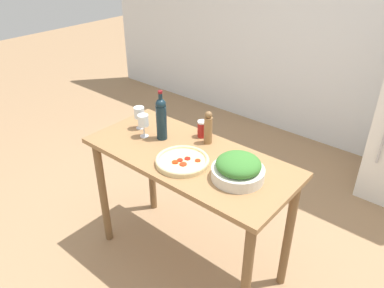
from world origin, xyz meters
name	(u,v)px	position (x,y,z in m)	size (l,w,h in m)	color
ground_plane	(189,258)	(0.00, 0.00, 0.00)	(14.00, 14.00, 0.00)	#9E7A56
wall_back	(342,23)	(0.00, 2.27, 1.30)	(6.40, 0.08, 2.60)	silver
prep_counter	(189,174)	(0.00, 0.00, 0.75)	(1.34, 0.61, 0.89)	olive
wine_bottle	(161,118)	(-0.27, 0.04, 1.04)	(0.07, 0.07, 0.33)	#142833
wine_glass_near	(143,122)	(-0.37, -0.02, 1.00)	(0.07, 0.07, 0.16)	silver
wine_glass_far	(139,114)	(-0.48, 0.05, 1.00)	(0.07, 0.07, 0.16)	silver
pepper_mill	(208,128)	(0.00, 0.19, 1.00)	(0.05, 0.05, 0.22)	olive
salad_bowl	(238,169)	(0.37, -0.02, 0.96)	(0.29, 0.29, 0.14)	silver
homemade_pizza	(182,161)	(0.04, -0.10, 0.91)	(0.32, 0.32, 0.03)	#DBC189
salt_canister	(202,129)	(-0.08, 0.23, 0.95)	(0.06, 0.06, 0.11)	#B2231E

